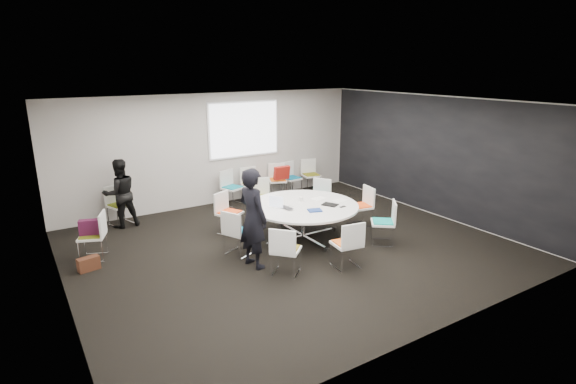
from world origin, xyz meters
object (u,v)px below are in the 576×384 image
cup (301,199)px  brown_bag (89,264)px  chair_ring_d (229,221)px  chair_ring_c (263,205)px  chair_back_d (291,184)px  chair_back_b (252,191)px  person_main (253,218)px  chair_ring_e (238,241)px  chair_ring_h (383,231)px  chair_ring_g (347,253)px  person_back (120,193)px  chair_back_c (278,186)px  chair_back_e (311,181)px  chair_ring_f (286,259)px  chair_back_a (232,194)px  chair_ring_b (318,205)px  laptop (288,208)px  chair_spare_left (94,245)px  chair_ring_a (360,214)px  chair_person_back (120,213)px  conference_table (303,213)px  maroon_bag (91,227)px

cup → brown_bag: bearing=172.6°
chair_ring_d → brown_bag: 2.88m
chair_ring_c → chair_back_d: same height
chair_back_b → person_main: bearing=61.2°
chair_ring_e → chair_ring_h: (2.68, -1.06, 0.00)m
chair_ring_g → brown_bag: size_ratio=2.44×
chair_back_b → person_back: bearing=1.6°
chair_back_b → chair_back_c: (0.80, 0.02, 0.00)m
chair_back_c → chair_back_e: 1.10m
chair_ring_g → cup: bearing=91.1°
chair_ring_f → chair_back_c: bearing=108.4°
chair_ring_h → chair_back_a: bearing=58.4°
chair_ring_b → chair_ring_d: (-2.24, 0.13, 0.00)m
person_back → laptop: person_back is taller
chair_back_d → cup: bearing=55.3°
chair_ring_b → chair_back_c: (0.06, 1.96, 0.00)m
chair_spare_left → brown_bag: chair_spare_left is taller
chair_ring_a → chair_spare_left: same height
chair_ring_a → person_main: 3.10m
chair_back_a → person_main: 3.76m
chair_back_c → chair_person_back: bearing=24.2°
chair_ring_f → chair_back_c: same height
chair_ring_e → chair_ring_h: 2.88m
chair_ring_c → chair_ring_f: bearing=80.1°
chair_ring_h → chair_back_e: same height
chair_ring_a → chair_person_back: size_ratio=1.00×
chair_back_b → chair_person_back: 3.33m
conference_table → chair_ring_e: bearing=-179.2°
chair_ring_e → chair_ring_f: (0.31, -1.19, 0.00)m
chair_ring_g → chair_back_b: 4.48m
chair_back_b → cup: chair_back_b is taller
chair_ring_e → cup: chair_ring_e is taller
chair_person_back → cup: 4.10m
chair_person_back → chair_ring_e: bearing=97.9°
chair_ring_d → chair_ring_e: (-0.33, -1.11, 0.00)m
chair_ring_a → chair_ring_f: same height
person_back → maroon_bag: person_back is taller
chair_back_a → chair_ring_e: bearing=46.6°
chair_back_b → cup: size_ratio=9.78×
chair_spare_left → cup: bearing=-82.1°
chair_spare_left → brown_bag: size_ratio=2.44×
chair_ring_f → maroon_bag: size_ratio=2.20×
chair_ring_f → brown_bag: (-2.83, 1.97, -0.16)m
chair_ring_a → chair_ring_c: size_ratio=1.00×
chair_ring_b → chair_ring_g: same height
chair_ring_f → chair_person_back: size_ratio=1.00×
chair_person_back → chair_back_b: bearing=160.8°
chair_ring_c → person_back: bearing=-6.6°
chair_ring_d → chair_back_b: (1.50, 1.80, 0.00)m
person_back → chair_back_e: bearing=177.7°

